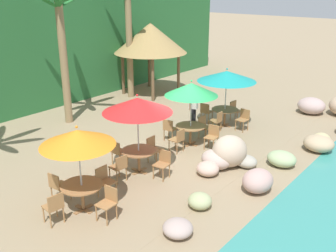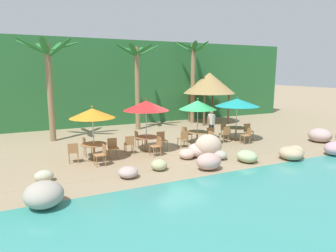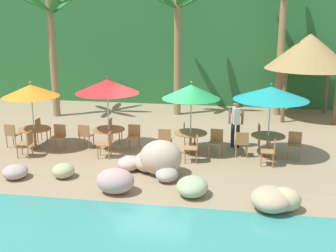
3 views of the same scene
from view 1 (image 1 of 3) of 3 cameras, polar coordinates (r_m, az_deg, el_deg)
name	(u,v)px [view 1 (image 1 of 3)]	position (r m, az deg, el deg)	size (l,w,h in m)	color
ground_plane	(173,155)	(13.60, 0.67, -4.35)	(120.00, 120.00, 0.00)	#937F60
terrace_deck	(173,155)	(13.60, 0.67, -4.33)	(18.00, 5.20, 0.01)	#937F60
foliage_backdrop	(19,45)	(19.46, -20.97, 11.09)	(28.00, 2.40, 6.00)	#286633
rock_seawall	(283,146)	(14.02, 16.47, -2.80)	(15.86, 3.61, 1.03)	#BF988F
umbrella_orange	(77,138)	(9.87, -13.14, -1.67)	(1.90, 1.90, 2.38)	silver
dining_table_orange	(82,189)	(10.49, -12.51, -9.03)	(1.10, 1.10, 0.74)	olive
chair_orange_seaward	(104,180)	(11.06, -9.31, -7.76)	(0.42, 0.43, 0.87)	#9E7042
chair_orange_inland	(58,185)	(11.06, -15.88, -8.32)	(0.46, 0.45, 0.87)	#9E7042
chair_orange_left	(54,206)	(10.13, -16.33, -11.20)	(0.47, 0.48, 0.87)	#9E7042
chair_orange_right	(108,201)	(10.05, -8.73, -10.82)	(0.45, 0.45, 0.87)	#9E7042
umbrella_red	(137,105)	(11.69, -4.51, 3.09)	(2.14, 2.14, 2.56)	silver
dining_table_red	(139,154)	(12.26, -4.31, -4.11)	(1.10, 1.10, 0.74)	olive
chair_red_seaward	(153,148)	(12.95, -2.14, -3.18)	(0.44, 0.44, 0.87)	#9E7042
chair_red_inland	(118,151)	(12.79, -7.39, -3.66)	(0.43, 0.43, 0.87)	#9E7042
chair_red_left	(119,166)	(11.75, -7.13, -5.89)	(0.46, 0.47, 0.87)	#9E7042
chair_red_right	(163,162)	(11.92, -0.75, -5.32)	(0.47, 0.46, 0.87)	#9E7042
umbrella_green	(191,89)	(13.84, 3.44, 5.39)	(1.91, 1.91, 2.46)	silver
dining_table_green	(190,129)	(14.30, 3.31, -0.44)	(1.10, 1.10, 0.74)	olive
chair_green_seaward	(204,126)	(14.98, 5.30, 0.07)	(0.47, 0.48, 0.87)	#9E7042
chair_green_inland	(169,128)	(14.64, 0.19, -0.33)	(0.49, 0.48, 0.87)	#9E7042
chair_green_left	(178,139)	(13.65, 1.50, -1.90)	(0.42, 0.43, 0.87)	#9E7042
chair_green_right	(212,135)	(14.06, 6.52, -1.36)	(0.48, 0.47, 0.87)	#9E7042
umbrella_teal	(227,76)	(15.95, 8.60, 7.24)	(2.40, 2.40, 2.46)	silver
dining_table_teal	(225,112)	(16.35, 8.33, 2.06)	(1.10, 1.10, 0.74)	olive
chair_teal_seaward	(235,109)	(17.09, 9.78, 2.42)	(0.46, 0.47, 0.87)	#9E7042
chair_teal_inland	(206,111)	(16.68, 5.57, 2.18)	(0.46, 0.45, 0.87)	#9E7042
chair_teal_left	(217,120)	(15.62, 7.20, 0.85)	(0.45, 0.46, 0.87)	#9E7042
chair_teal_right	(243,118)	(16.02, 10.99, 1.13)	(0.45, 0.44, 0.87)	#9E7042
palm_tree_second	(61,34)	(16.52, -15.37, 12.86)	(3.02, 2.90, 5.53)	olive
palm_tree_third	(129,20)	(20.03, -5.80, 15.16)	(2.78, 2.60, 5.93)	olive
palapa_hut	(150,38)	(20.76, -2.60, 12.73)	(3.84, 3.84, 3.74)	brown
waiter_in_white	(193,105)	(15.82, 3.74, 3.03)	(0.52, 0.38, 1.70)	#232328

